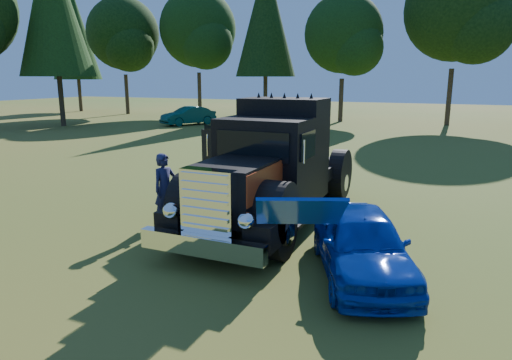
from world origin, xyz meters
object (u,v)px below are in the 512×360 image
Objects in this scene: diamond_t_truck at (271,172)px; spectator_far at (220,175)px; spectator_near at (165,189)px; distant_teal_car at (188,116)px; hotrod_coupe at (361,243)px.

spectator_far is (-1.93, 1.01, -0.43)m from diamond_t_truck.
spectator_near reaches higher than distant_teal_car.
distant_teal_car is (-12.27, 20.66, -0.19)m from spectator_near.
diamond_t_truck is 4.10× the size of spectator_near.
diamond_t_truck is at bearing 139.94° from hotrod_coupe.
diamond_t_truck is 4.23× the size of spectator_far.
spectator_near is at bearing -31.61° from distant_teal_car.
spectator_near is 0.42× the size of distant_teal_car.
spectator_near is at bearing 167.49° from hotrod_coupe.
diamond_t_truck is 24.37m from distant_teal_car.
hotrod_coupe reaches higher than spectator_near.
diamond_t_truck is at bearing -94.66° from spectator_far.
hotrod_coupe is 2.48× the size of spectator_far.
hotrod_coupe is 27.73m from distant_teal_car.
spectator_far is at bearing 144.79° from hotrod_coupe.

